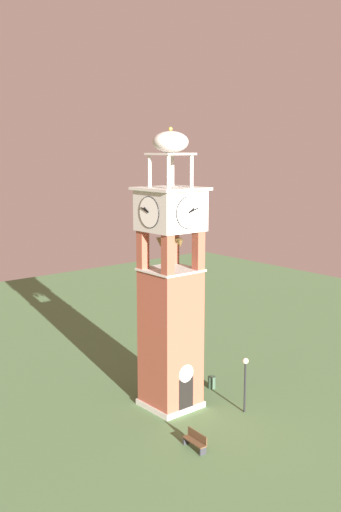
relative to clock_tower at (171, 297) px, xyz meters
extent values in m
plane|color=#517547|center=(0.00, 0.00, -6.96)|extent=(80.00, 80.00, 0.00)
cube|color=#9E4C38|center=(0.00, 0.00, -2.66)|extent=(2.92, 2.92, 8.62)
cube|color=beige|center=(0.00, 0.00, -6.79)|extent=(3.12, 3.12, 0.35)
cube|color=black|center=(0.00, -1.47, -5.81)|extent=(1.10, 0.04, 2.20)
cylinder|color=beige|center=(0.00, -1.47, -4.41)|extent=(1.10, 0.04, 1.10)
cube|color=#9E4C38|center=(-1.18, -1.18, 2.87)|extent=(0.56, 0.56, 2.43)
cube|color=#9E4C38|center=(1.18, -1.18, 2.87)|extent=(0.56, 0.56, 2.43)
cube|color=#9E4C38|center=(-1.18, 1.18, 2.87)|extent=(0.56, 0.56, 2.43)
cube|color=#9E4C38|center=(1.18, 1.18, 2.87)|extent=(0.56, 0.56, 2.43)
cube|color=beige|center=(0.00, 0.00, 1.71)|extent=(3.08, 3.08, 0.12)
cone|color=brown|center=(0.65, 0.09, 3.35)|extent=(0.60, 0.60, 0.42)
cone|color=brown|center=(0.31, 0.58, 3.35)|extent=(0.48, 0.48, 0.52)
cone|color=brown|center=(-0.30, 0.59, 3.35)|extent=(0.51, 0.51, 0.54)
cone|color=brown|center=(-0.65, 0.05, 3.35)|extent=(0.39, 0.39, 0.49)
cone|color=brown|center=(-0.36, -0.55, 3.35)|extent=(0.55, 0.55, 0.43)
cone|color=brown|center=(0.22, -0.62, 3.35)|extent=(0.36, 0.36, 0.46)
cube|color=beige|center=(0.00, 0.00, 5.29)|extent=(3.16, 3.16, 2.40)
cylinder|color=white|center=(0.00, -1.60, 5.29)|extent=(1.83, 0.05, 1.83)
torus|color=black|center=(0.00, -1.60, 5.29)|extent=(1.85, 0.06, 1.85)
cube|color=black|center=(0.20, -1.66, 5.40)|extent=(0.44, 0.03, 0.31)
cube|color=black|center=(0.35, -1.66, 5.40)|extent=(0.71, 0.03, 0.28)
cylinder|color=white|center=(0.00, 1.60, 5.29)|extent=(1.83, 0.05, 1.83)
torus|color=black|center=(0.00, 1.60, 5.29)|extent=(1.85, 0.06, 1.85)
cube|color=black|center=(0.20, 1.66, 5.40)|extent=(0.44, 0.03, 0.31)
cube|color=black|center=(0.35, 1.66, 5.40)|extent=(0.71, 0.03, 0.28)
cylinder|color=white|center=(-1.60, 0.00, 5.29)|extent=(0.05, 1.83, 1.83)
torus|color=black|center=(-1.60, 0.00, 5.29)|extent=(0.06, 1.85, 1.85)
cube|color=black|center=(-1.66, 0.20, 5.40)|extent=(0.03, 0.44, 0.31)
cube|color=black|center=(-1.66, 0.35, 5.40)|extent=(0.03, 0.71, 0.28)
cylinder|color=white|center=(1.60, 0.00, 5.29)|extent=(0.05, 1.83, 1.83)
torus|color=black|center=(1.60, 0.00, 5.29)|extent=(0.06, 1.85, 1.85)
cube|color=black|center=(1.66, 0.20, 5.40)|extent=(0.03, 0.44, 0.31)
cube|color=black|center=(1.66, 0.35, 5.40)|extent=(0.03, 0.71, 0.28)
cube|color=beige|center=(0.00, 0.00, 6.57)|extent=(3.52, 3.52, 0.16)
cylinder|color=beige|center=(-0.87, -0.87, 7.58)|extent=(0.22, 0.22, 1.86)
cylinder|color=beige|center=(0.87, -0.87, 7.58)|extent=(0.22, 0.22, 1.86)
cylinder|color=beige|center=(-0.87, 0.87, 7.58)|extent=(0.22, 0.22, 1.86)
cylinder|color=beige|center=(0.87, 0.87, 7.58)|extent=(0.22, 0.22, 1.86)
cube|color=beige|center=(0.00, 0.00, 8.57)|extent=(2.18, 2.18, 0.12)
ellipsoid|color=beige|center=(0.00, 0.00, 9.25)|extent=(2.10, 2.10, 1.24)
sphere|color=#B79338|center=(0.00, 0.00, 9.99)|extent=(0.24, 0.24, 0.24)
cube|color=brown|center=(-2.53, -5.05, -6.51)|extent=(0.55, 1.63, 0.06)
cube|color=brown|center=(-2.34, -5.06, -6.23)|extent=(0.16, 1.60, 0.44)
cube|color=#2D2D33|center=(-2.58, -5.77, -6.75)|extent=(0.40, 0.11, 0.42)
cube|color=#2D2D33|center=(-2.48, -4.33, -6.75)|extent=(0.40, 0.11, 0.42)
cylinder|color=black|center=(2.87, -3.61, -5.42)|extent=(0.12, 0.12, 3.10)
sphere|color=#F9EFCC|center=(2.87, -3.61, -3.69)|extent=(0.36, 0.36, 0.36)
cylinder|color=#38513D|center=(3.89, 0.35, -6.56)|extent=(0.52, 0.52, 0.80)
ellipsoid|color=#234C28|center=(3.37, 2.93, -6.53)|extent=(1.12, 1.12, 0.86)
camera|label=1|loc=(-22.17, -26.68, 8.85)|focal=41.43mm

